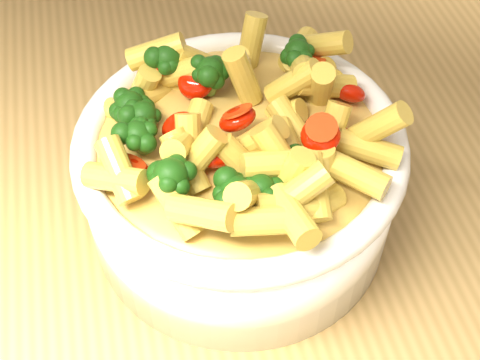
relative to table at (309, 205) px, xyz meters
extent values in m
cube|color=#A37E45|center=(0.00, 0.00, 0.08)|extent=(1.20, 0.80, 0.04)
cylinder|color=white|center=(-0.10, -0.08, 0.15)|extent=(0.26, 0.26, 0.10)
ellipsoid|color=white|center=(-0.10, -0.08, 0.12)|extent=(0.24, 0.24, 0.04)
torus|color=white|center=(-0.10, -0.08, 0.21)|extent=(0.27, 0.27, 0.02)
ellipsoid|color=#E9BE4F|center=(-0.10, -0.08, 0.21)|extent=(0.23, 0.23, 0.03)
camera|label=1|loc=(-0.18, -0.44, 0.60)|focal=50.00mm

